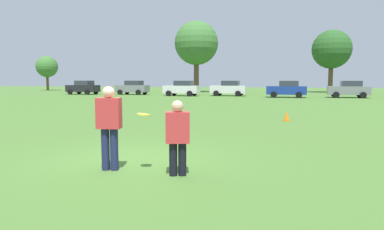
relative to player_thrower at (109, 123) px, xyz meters
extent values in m
plane|color=#47702D|center=(0.06, 0.91, -1.01)|extent=(161.24, 161.24, 0.00)
cylinder|color=#1E234C|center=(-0.09, -0.02, -0.56)|extent=(0.17, 0.17, 0.90)
cylinder|color=#1E234C|center=(0.09, 0.02, -0.56)|extent=(0.17, 0.17, 0.90)
cube|color=red|center=(0.00, 0.00, 0.21)|extent=(0.54, 0.37, 0.64)
sphere|color=beige|center=(0.00, 0.00, 0.65)|extent=(0.25, 0.25, 0.25)
cylinder|color=black|center=(1.61, -0.02, -0.67)|extent=(0.16, 0.16, 0.67)
cylinder|color=black|center=(1.44, -0.07, -0.67)|extent=(0.16, 0.16, 0.67)
cube|color=red|center=(1.52, -0.04, -0.03)|extent=(0.53, 0.39, 0.62)
sphere|color=#D8AD8C|center=(1.52, -0.04, 0.39)|extent=(0.24, 0.24, 0.24)
cylinder|color=yellow|center=(0.75, 0.07, 0.20)|extent=(0.27, 0.27, 0.07)
cube|color=#D8590C|center=(3.83, 10.11, -0.99)|extent=(0.32, 0.32, 0.03)
cone|color=orange|center=(3.83, 10.11, -0.75)|extent=(0.24, 0.24, 0.45)
cube|color=black|center=(-21.89, 33.88, -0.23)|extent=(4.27, 1.96, 0.90)
cube|color=#2D333D|center=(-21.64, 33.88, 0.49)|extent=(2.06, 1.72, 0.64)
cylinder|color=black|center=(-23.23, 32.94, -0.68)|extent=(0.67, 0.25, 0.66)
cylinder|color=black|center=(-23.15, 34.93, -0.68)|extent=(0.67, 0.25, 0.66)
cylinder|color=black|center=(-20.62, 32.84, -0.68)|extent=(0.67, 0.25, 0.66)
cylinder|color=black|center=(-20.55, 34.83, -0.68)|extent=(0.67, 0.25, 0.66)
cube|color=slate|center=(-15.24, 34.95, -0.23)|extent=(4.27, 1.96, 0.90)
cube|color=#2D333D|center=(-14.99, 34.94, 0.49)|extent=(2.06, 1.72, 0.64)
cylinder|color=black|center=(-16.58, 34.00, -0.68)|extent=(0.67, 0.25, 0.66)
cylinder|color=black|center=(-16.51, 36.00, -0.68)|extent=(0.67, 0.25, 0.66)
cylinder|color=black|center=(-13.98, 33.90, -0.68)|extent=(0.67, 0.25, 0.66)
cylinder|color=black|center=(-13.90, 35.90, -0.68)|extent=(0.67, 0.25, 0.66)
cube|color=silver|center=(-7.92, 32.88, -0.23)|extent=(4.27, 1.96, 0.90)
cube|color=#2D333D|center=(-7.67, 32.87, 0.49)|extent=(2.06, 1.72, 0.64)
cylinder|color=black|center=(-9.26, 31.93, -0.68)|extent=(0.67, 0.25, 0.66)
cylinder|color=black|center=(-9.18, 33.93, -0.68)|extent=(0.67, 0.25, 0.66)
cylinder|color=black|center=(-6.66, 31.83, -0.68)|extent=(0.67, 0.25, 0.66)
cylinder|color=black|center=(-6.58, 33.83, -0.68)|extent=(0.67, 0.25, 0.66)
cube|color=silver|center=(-2.47, 34.27, -0.23)|extent=(4.27, 1.96, 0.90)
cube|color=#2D333D|center=(-2.22, 34.26, 0.49)|extent=(2.06, 1.72, 0.64)
cylinder|color=black|center=(-3.81, 33.32, -0.68)|extent=(0.67, 0.25, 0.66)
cylinder|color=black|center=(-3.73, 35.31, -0.68)|extent=(0.67, 0.25, 0.66)
cylinder|color=black|center=(-1.21, 33.22, -0.68)|extent=(0.67, 0.25, 0.66)
cylinder|color=black|center=(-1.13, 35.21, -0.68)|extent=(0.67, 0.25, 0.66)
cube|color=navy|center=(4.20, 32.27, -0.23)|extent=(4.27, 1.96, 0.90)
cube|color=#2D333D|center=(4.45, 32.26, 0.49)|extent=(2.06, 1.72, 0.64)
cylinder|color=black|center=(2.86, 31.33, -0.68)|extent=(0.67, 0.25, 0.66)
cylinder|color=black|center=(2.94, 33.32, -0.68)|extent=(0.67, 0.25, 0.66)
cylinder|color=black|center=(5.46, 31.22, -0.68)|extent=(0.67, 0.25, 0.66)
cylinder|color=black|center=(5.54, 33.22, -0.68)|extent=(0.67, 0.25, 0.66)
cube|color=slate|center=(10.66, 33.34, -0.23)|extent=(4.27, 1.96, 0.90)
cube|color=#2D333D|center=(10.91, 33.33, 0.49)|extent=(2.06, 1.72, 0.64)
cylinder|color=black|center=(9.32, 32.39, -0.68)|extent=(0.67, 0.25, 0.66)
cylinder|color=black|center=(9.40, 34.39, -0.68)|extent=(0.67, 0.25, 0.66)
cylinder|color=black|center=(11.92, 32.29, -0.68)|extent=(0.67, 0.25, 0.66)
cylinder|color=black|center=(12.00, 34.29, -0.68)|extent=(0.67, 0.25, 0.66)
cylinder|color=brown|center=(-37.49, 47.27, 0.33)|extent=(0.45, 0.45, 2.68)
sphere|color=#3D7033|center=(-37.49, 47.27, 3.31)|extent=(3.83, 3.83, 3.83)
cylinder|color=brown|center=(-9.14, 45.38, 1.35)|extent=(0.79, 0.79, 4.71)
sphere|color=#3D7033|center=(-9.14, 45.38, 6.56)|extent=(6.73, 6.73, 6.73)
cylinder|color=brown|center=(10.88, 48.75, 1.01)|extent=(0.67, 0.67, 4.03)
sphere|color=#285623|center=(10.88, 48.75, 5.47)|extent=(5.76, 5.76, 5.76)
camera|label=1|loc=(3.47, -6.47, 0.91)|focal=31.88mm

